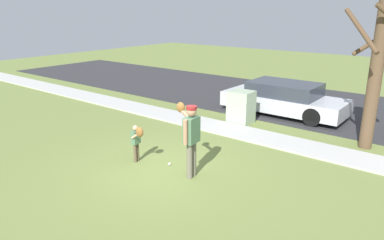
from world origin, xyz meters
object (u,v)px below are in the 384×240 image
object	(u,v)px
person_adult	(190,133)
person_child	(137,138)
parked_sedan_silver	(284,99)
street_tree_near	(376,72)
baseball	(170,164)
utility_cabinet	(241,107)

from	to	relation	value
person_adult	person_child	bearing A→B (deg)	1.95
person_adult	parked_sedan_silver	bearing A→B (deg)	-91.57
street_tree_near	parked_sedan_silver	world-z (taller)	street_tree_near
person_child	baseball	xyz separation A→B (m)	(0.78, 0.38, -0.64)
street_tree_near	parked_sedan_silver	xyz separation A→B (m)	(-3.38, 1.78, -1.60)
utility_cabinet	parked_sedan_silver	world-z (taller)	parked_sedan_silver
person_adult	street_tree_near	xyz separation A→B (m)	(2.85, 4.62, 1.13)
parked_sedan_silver	baseball	bearing A→B (deg)	87.45
person_child	utility_cabinet	size ratio (longest dim) A/B	0.91
street_tree_near	parked_sedan_silver	distance (m)	4.14
person_adult	utility_cabinet	distance (m)	4.69
person_child	parked_sedan_silver	world-z (taller)	parked_sedan_silver
parked_sedan_silver	street_tree_near	bearing A→B (deg)	152.24
person_adult	person_child	world-z (taller)	person_adult
baseball	parked_sedan_silver	distance (m)	6.28
person_adult	baseball	world-z (taller)	person_adult
person_adult	street_tree_near	world-z (taller)	street_tree_near
person_adult	person_child	distance (m)	1.65
person_adult	person_child	xyz separation A→B (m)	(-1.58, -0.23, -0.42)
baseball	person_child	bearing A→B (deg)	-154.17
person_adult	parked_sedan_silver	distance (m)	6.44
baseball	parked_sedan_silver	xyz separation A→B (m)	(0.28, 6.25, 0.58)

